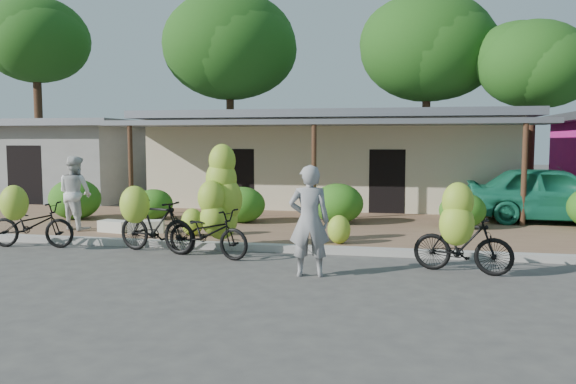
# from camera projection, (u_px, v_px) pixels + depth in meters

# --- Properties ---
(ground) EXTENTS (100.00, 100.00, 0.00)m
(ground) POSITION_uv_depth(u_px,v_px,m) (262.00, 273.00, 10.03)
(ground) COLOR #44413F
(ground) RESTS_ON ground
(sidewalk) EXTENTS (60.00, 6.00, 0.12)m
(sidewalk) POSITION_uv_depth(u_px,v_px,m) (307.00, 228.00, 14.91)
(sidewalk) COLOR #8B674B
(sidewalk) RESTS_ON ground
(curb) EXTENTS (60.00, 0.25, 0.15)m
(curb) POSITION_uv_depth(u_px,v_px,m) (285.00, 248.00, 11.98)
(curb) COLOR #A8A399
(curb) RESTS_ON ground
(shop_main) EXTENTS (13.00, 8.50, 3.35)m
(shop_main) POSITION_uv_depth(u_px,v_px,m) (334.00, 158.00, 20.55)
(shop_main) COLOR beige
(shop_main) RESTS_ON ground
(shop_grey) EXTENTS (7.00, 6.00, 3.15)m
(shop_grey) POSITION_uv_depth(u_px,v_px,m) (64.00, 159.00, 22.76)
(shop_grey) COLOR gray
(shop_grey) RESTS_ON ground
(tree_back_left) EXTENTS (4.84, 4.70, 8.71)m
(tree_back_left) POSITION_uv_depth(u_px,v_px,m) (33.00, 38.00, 24.88)
(tree_back_left) COLOR #523720
(tree_back_left) RESTS_ON ground
(tree_far_center) EXTENTS (6.27, 6.24, 9.26)m
(tree_far_center) POSITION_uv_depth(u_px,v_px,m) (226.00, 44.00, 26.25)
(tree_far_center) COLOR #523720
(tree_far_center) RESTS_ON ground
(tree_center_right) EXTENTS (6.01, 5.96, 8.87)m
(tree_center_right) POSITION_uv_depth(u_px,v_px,m) (423.00, 46.00, 25.02)
(tree_center_right) COLOR #523720
(tree_center_right) RESTS_ON ground
(tree_near_right) EXTENTS (4.47, 4.30, 7.16)m
(tree_near_right) POSITION_uv_depth(u_px,v_px,m) (527.00, 62.00, 22.38)
(tree_near_right) COLOR #523720
(tree_near_right) RESTS_ON ground
(hedge_0) EXTENTS (1.49, 1.34, 1.16)m
(hedge_0) POSITION_uv_depth(u_px,v_px,m) (75.00, 199.00, 16.09)
(hedge_0) COLOR #1F5D15
(hedge_0) RESTS_ON sidewalk
(hedge_1) EXTENTS (1.11, 1.00, 0.87)m
(hedge_1) POSITION_uv_depth(u_px,v_px,m) (154.00, 204.00, 16.08)
(hedge_1) COLOR #1F5D15
(hedge_1) RESTS_ON sidewalk
(hedge_2) EXTENTS (1.26, 1.14, 0.98)m
(hedge_2) POSITION_uv_depth(u_px,v_px,m) (242.00, 205.00, 15.43)
(hedge_2) COLOR #1F5D15
(hedge_2) RESTS_ON sidewalk
(hedge_3) EXTENTS (1.40, 1.26, 1.09)m
(hedge_3) POSITION_uv_depth(u_px,v_px,m) (338.00, 203.00, 15.25)
(hedge_3) COLOR #1F5D15
(hedge_3) RESTS_ON sidewalk
(hedge_4) EXTENTS (1.18, 1.06, 0.92)m
(hedge_4) POSITION_uv_depth(u_px,v_px,m) (462.00, 210.00, 14.42)
(hedge_4) COLOR #1F5D15
(hedge_4) RESTS_ON sidewalk
(bike_far_left) EXTENTS (1.99, 1.34, 1.44)m
(bike_far_left) POSITION_uv_depth(u_px,v_px,m) (29.00, 222.00, 12.34)
(bike_far_left) COLOR black
(bike_far_left) RESTS_ON ground
(bike_left) EXTENTS (1.98, 1.38, 1.47)m
(bike_left) POSITION_uv_depth(u_px,v_px,m) (153.00, 222.00, 11.76)
(bike_left) COLOR black
(bike_left) RESTS_ON ground
(bike_center) EXTENTS (2.02, 1.43, 2.30)m
(bike_center) POSITION_uv_depth(u_px,v_px,m) (215.00, 212.00, 11.58)
(bike_center) COLOR black
(bike_center) RESTS_ON ground
(bike_right) EXTENTS (1.82, 1.34, 1.67)m
(bike_right) POSITION_uv_depth(u_px,v_px,m) (461.00, 236.00, 9.84)
(bike_right) COLOR black
(bike_right) RESTS_ON ground
(loose_banana_a) EXTENTS (0.53, 0.45, 0.66)m
(loose_banana_a) POSITION_uv_depth(u_px,v_px,m) (192.00, 222.00, 13.25)
(loose_banana_a) COLOR #93BF2F
(loose_banana_a) RESTS_ON sidewalk
(loose_banana_b) EXTENTS (0.52, 0.44, 0.65)m
(loose_banana_b) POSITION_uv_depth(u_px,v_px,m) (217.00, 221.00, 13.38)
(loose_banana_b) COLOR #93BF2F
(loose_banana_b) RESTS_ON sidewalk
(loose_banana_c) EXTENTS (0.50, 0.43, 0.63)m
(loose_banana_c) POSITION_uv_depth(u_px,v_px,m) (339.00, 229.00, 12.23)
(loose_banana_c) COLOR #93BF2F
(loose_banana_c) RESTS_ON sidewalk
(sack_near) EXTENTS (0.93, 0.66, 0.30)m
(sack_near) POSITION_uv_depth(u_px,v_px,m) (146.00, 227.00, 13.73)
(sack_near) COLOR silver
(sack_near) RESTS_ON sidewalk
(sack_far) EXTENTS (0.81, 0.53, 0.28)m
(sack_far) POSITION_uv_depth(u_px,v_px,m) (114.00, 226.00, 13.86)
(sack_far) COLOR silver
(sack_far) RESTS_ON sidewalk
(vendor) EXTENTS (0.77, 0.57, 1.95)m
(vendor) POSITION_uv_depth(u_px,v_px,m) (309.00, 221.00, 9.75)
(vendor) COLOR gray
(vendor) RESTS_ON ground
(bystander) EXTENTS (1.09, 0.96, 1.87)m
(bystander) POSITION_uv_depth(u_px,v_px,m) (75.00, 193.00, 14.17)
(bystander) COLOR silver
(bystander) RESTS_ON sidewalk
(teal_van) EXTENTS (4.76, 2.22, 1.58)m
(teal_van) POSITION_uv_depth(u_px,v_px,m) (553.00, 194.00, 15.37)
(teal_van) COLOR #197252
(teal_van) RESTS_ON sidewalk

